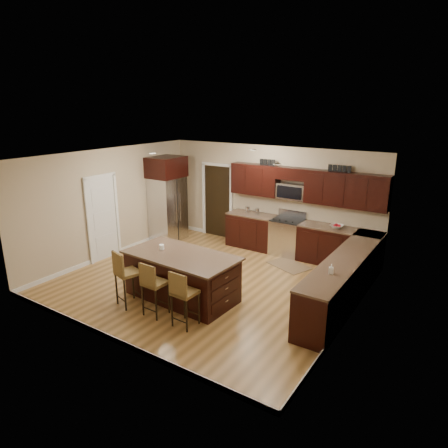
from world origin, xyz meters
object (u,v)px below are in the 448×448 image
Objects in this scene: stool_mid at (152,283)px; stool_right at (183,293)px; range at (287,237)px; refrigerator at (167,198)px; stool_left at (125,273)px; island at (182,278)px.

stool_mid reaches higher than stool_right.
stool_mid is at bearing -178.10° from stool_right.
range is 1.08× the size of stool_right.
refrigerator reaches higher than stool_right.
stool_left is 0.47× the size of refrigerator.
refrigerator reaches higher than range.
island is at bearing 131.92° from stool_right.
island is 1.12m from stool_right.
range is 0.47× the size of refrigerator.
refrigerator is (-2.61, 3.43, 0.56)m from stool_mid.
island is 2.08× the size of stool_left.
stool_mid is 1.00× the size of stool_right.
stool_mid is 0.44× the size of refrigerator.
stool_right is at bearing -90.04° from range.
stool_left is 1.39m from stool_right.
range is 1.07× the size of stool_mid.
range reaches higher than stool_left.
stool_left reaches higher than stool_right.
island is 3.74m from refrigerator.
stool_left is at bearing -126.45° from island.
stool_right reaches higher than island.
stool_mid is (0.70, 0.00, -0.04)m from stool_left.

